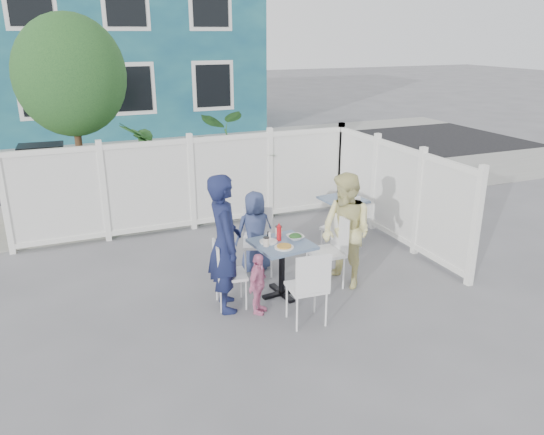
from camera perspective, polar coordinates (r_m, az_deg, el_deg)
name	(u,v)px	position (r m, az deg, el deg)	size (l,w,h in m)	color
ground	(232,286)	(7.29, -4.29, -7.38)	(80.00, 80.00, 0.00)	slate
near_sidewalk	(171,206)	(10.71, -10.82, 1.22)	(24.00, 2.60, 0.01)	gray
street	(140,165)	(14.22, -14.06, 5.47)	(24.00, 5.00, 0.01)	black
far_sidewalk	(123,143)	(17.23, -15.76, 7.69)	(24.00, 1.60, 0.01)	gray
building	(86,40)	(20.25, -19.39, 17.55)	(11.00, 6.00, 6.00)	navy
fence_back	(192,186)	(9.19, -8.62, 3.42)	(5.86, 0.08, 1.60)	white
fence_right	(395,195)	(8.80, 13.11, 2.41)	(0.08, 3.66, 1.60)	white
tree	(70,76)	(9.53, -20.86, 14.04)	(1.80, 1.62, 3.59)	#382316
utility_cabinet	(46,184)	(10.53, -23.15, 3.38)	(0.71, 0.51, 1.31)	gold
potted_shrub_a	(146,173)	(9.71, -13.43, 4.63)	(1.00, 1.00, 1.79)	#1A3F1D
potted_shrub_b	(244,165)	(10.05, -3.02, 5.68)	(1.63, 1.41, 1.81)	#1A3F1D
main_table	(282,255)	(6.82, 1.07, -4.01)	(0.77, 0.77, 0.74)	#375373
spare_table	(343,207)	(8.85, 7.63, 1.10)	(0.70, 0.70, 0.68)	#375373
chair_left	(225,270)	(6.60, -5.11, -5.59)	(0.43, 0.44, 0.86)	white
chair_right	(331,245)	(7.14, 6.41, -3.00)	(0.44, 0.46, 0.99)	white
chair_back	(258,236)	(7.52, -1.52, -1.97)	(0.54, 0.53, 0.93)	white
chair_near	(309,283)	(6.14, 4.04, -7.08)	(0.45, 0.44, 0.93)	white
chair_spare	(344,223)	(8.00, 7.72, -0.64)	(0.57, 0.57, 0.96)	white
man	(225,243)	(6.42, -5.10, -2.78)	(0.63, 0.41, 1.72)	#161D43
woman	(346,231)	(7.09, 7.96, -1.46)	(0.76, 0.59, 1.55)	#D8CB42
boy	(255,231)	(7.56, -1.82, -1.49)	(0.57, 0.37, 1.17)	navy
toddler	(258,284)	(6.46, -1.53, -7.15)	(0.46, 0.19, 0.78)	pink
plate_main	(284,247)	(6.59, 1.31, -3.22)	(0.24, 0.24, 0.02)	white
plate_side	(268,242)	(6.76, -0.38, -2.61)	(0.23, 0.23, 0.02)	white
salad_bowl	(295,237)	(6.86, 2.53, -2.15)	(0.22, 0.22, 0.05)	white
coffee_cup_a	(266,242)	(6.63, -0.62, -2.66)	(0.07, 0.07, 0.11)	beige
coffee_cup_b	(279,232)	(6.94, 0.72, -1.53)	(0.09, 0.09, 0.13)	beige
ketchup_bottle	(279,233)	(6.79, 0.75, -1.72)	(0.06, 0.06, 0.19)	red
salt_shaker	(270,235)	(6.89, -0.25, -1.91)	(0.03, 0.03, 0.07)	white
pepper_shaker	(268,234)	(6.95, -0.41, -1.79)	(0.03, 0.03, 0.06)	black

